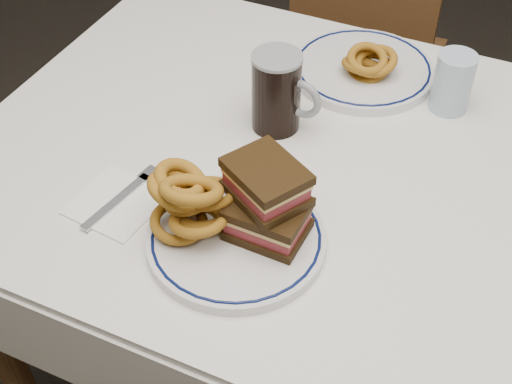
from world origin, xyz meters
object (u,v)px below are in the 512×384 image
at_px(chair_far, 365,59).
at_px(beer_mug, 278,92).
at_px(reuben_sandwich, 267,201).
at_px(far_plate, 363,69).
at_px(main_plate, 236,239).

bearing_deg(chair_far, beer_mug, -86.39).
relative_size(reuben_sandwich, far_plate, 0.52).
height_order(chair_far, far_plate, chair_far).
distance_m(reuben_sandwich, beer_mug, 0.26).
bearing_deg(chair_far, main_plate, -84.24).
height_order(reuben_sandwich, far_plate, reuben_sandwich).
bearing_deg(far_plate, main_plate, -93.45).
bearing_deg(reuben_sandwich, far_plate, 90.60).
relative_size(chair_far, beer_mug, 5.64).
bearing_deg(far_plate, beer_mug, -111.96).
relative_size(beer_mug, far_plate, 0.53).
bearing_deg(main_plate, reuben_sandwich, 42.73).
bearing_deg(chair_far, reuben_sandwich, -82.06).
relative_size(reuben_sandwich, beer_mug, 0.98).
distance_m(chair_far, main_plate, 1.07).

